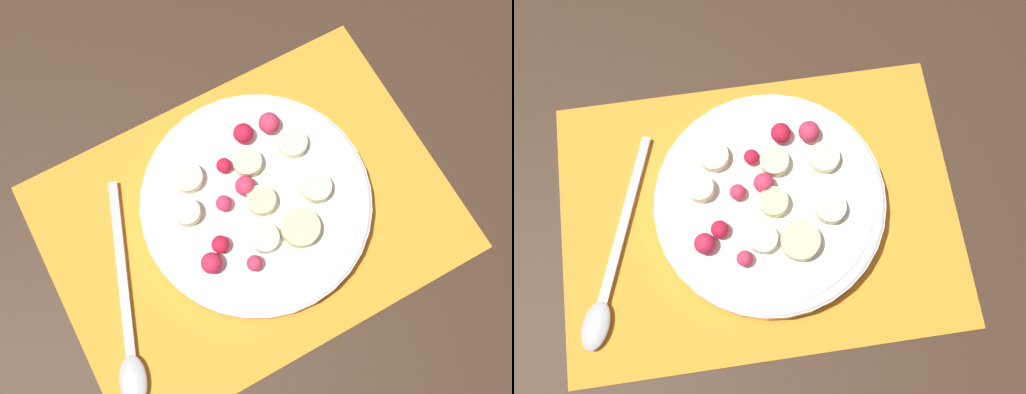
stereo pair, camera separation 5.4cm
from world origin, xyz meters
TOP-DOWN VIEW (x-y plane):
  - ground_plane at (0.00, 0.00)m, footprint 3.00×3.00m
  - placemat at (0.00, 0.00)m, footprint 0.40×0.29m
  - fruit_bowl at (0.01, 0.01)m, footprint 0.23×0.23m
  - spoon at (-0.15, -0.05)m, footprint 0.09×0.21m

SIDE VIEW (x-z plane):
  - ground_plane at x=0.00m, z-range 0.00..0.00m
  - placemat at x=0.00m, z-range 0.00..0.01m
  - spoon at x=-0.15m, z-range 0.01..0.01m
  - fruit_bowl at x=0.01m, z-range 0.00..0.04m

